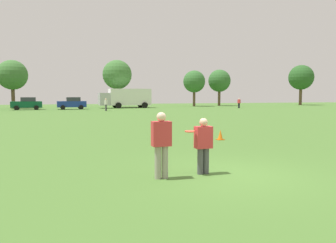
% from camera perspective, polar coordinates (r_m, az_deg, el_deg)
% --- Properties ---
extents(ground_plane, '(143.93, 143.93, 0.00)m').
position_cam_1_polar(ground_plane, '(8.78, 10.99, -9.26)').
color(ground_plane, '#47702D').
extents(player_thrower, '(0.48, 0.28, 1.68)m').
position_cam_1_polar(player_thrower, '(8.08, -1.18, -3.53)').
color(player_thrower, gray).
rests_on(player_thrower, ground).
extents(player_defender, '(0.46, 0.28, 1.50)m').
position_cam_1_polar(player_defender, '(8.63, 6.27, -3.78)').
color(player_defender, '#4C4C51').
rests_on(player_defender, ground).
extents(frisbee, '(0.27, 0.27, 0.04)m').
position_cam_1_polar(frisbee, '(8.42, 3.90, -1.74)').
color(frisbee, '#E54C33').
extents(traffic_cone, '(0.32, 0.32, 0.48)m').
position_cam_1_polar(traffic_cone, '(15.44, 9.24, -2.36)').
color(traffic_cone, '#D8590C').
rests_on(traffic_cone, ground).
extents(parked_car_center, '(4.31, 2.43, 1.82)m').
position_cam_1_polar(parked_car_center, '(51.16, -23.66, 2.95)').
color(parked_car_center, '#0C4C2D').
rests_on(parked_car_center, ground).
extents(parked_car_mid_right, '(4.31, 2.43, 1.82)m').
position_cam_1_polar(parked_car_mid_right, '(50.61, -16.62, 3.13)').
color(parked_car_mid_right, navy).
rests_on(parked_car_mid_right, ground).
extents(box_truck, '(8.64, 3.36, 3.18)m').
position_cam_1_polar(box_truck, '(54.10, -7.42, 4.25)').
color(box_truck, white).
rests_on(box_truck, ground).
extents(bystander_sideline_watcher, '(0.48, 0.53, 1.69)m').
position_cam_1_polar(bystander_sideline_watcher, '(44.39, -10.92, 3.09)').
color(bystander_sideline_watcher, '#4C4C51').
rests_on(bystander_sideline_watcher, ground).
extents(bystander_field_marshal, '(0.40, 0.51, 1.63)m').
position_cam_1_polar(bystander_field_marshal, '(54.23, 12.45, 3.30)').
color(bystander_field_marshal, black).
rests_on(bystander_field_marshal, ground).
extents(tree_center_elm, '(4.80, 4.80, 7.80)m').
position_cam_1_polar(tree_center_elm, '(58.37, -25.83, 7.40)').
color(tree_center_elm, brown).
rests_on(tree_center_elm, ground).
extents(tree_east_birch, '(5.09, 5.09, 8.27)m').
position_cam_1_polar(tree_east_birch, '(57.67, -8.98, 8.16)').
color(tree_east_birch, brown).
rests_on(tree_east_birch, ground).
extents(tree_east_oak, '(4.22, 4.22, 6.85)m').
position_cam_1_polar(tree_east_oak, '(62.33, 4.66, 7.04)').
color(tree_east_oak, brown).
rests_on(tree_east_oak, ground).
extents(tree_far_east_pine, '(4.48, 4.48, 7.27)m').
position_cam_1_polar(tree_far_east_pine, '(66.24, 9.08, 7.11)').
color(tree_far_east_pine, brown).
rests_on(tree_far_east_pine, ground).
extents(tree_far_west_pine, '(5.31, 5.31, 8.62)m').
position_cam_1_polar(tree_far_west_pine, '(75.88, 22.48, 7.19)').
color(tree_far_west_pine, brown).
rests_on(tree_far_west_pine, ground).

